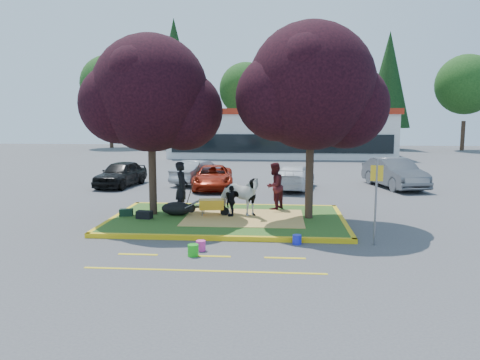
# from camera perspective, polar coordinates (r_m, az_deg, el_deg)

# --- Properties ---
(ground) EXTENTS (90.00, 90.00, 0.00)m
(ground) POSITION_cam_1_polar(r_m,az_deg,el_deg) (16.81, -1.56, -5.08)
(ground) COLOR #424244
(ground) RESTS_ON ground
(median_island) EXTENTS (8.00, 5.00, 0.15)m
(median_island) POSITION_cam_1_polar(r_m,az_deg,el_deg) (16.80, -1.56, -4.83)
(median_island) COLOR #234D18
(median_island) RESTS_ON ground
(curb_near) EXTENTS (8.30, 0.16, 0.15)m
(curb_near) POSITION_cam_1_polar(r_m,az_deg,el_deg) (14.31, -2.68, -7.09)
(curb_near) COLOR yellow
(curb_near) RESTS_ON ground
(curb_far) EXTENTS (8.30, 0.16, 0.15)m
(curb_far) POSITION_cam_1_polar(r_m,az_deg,el_deg) (19.31, -0.73, -3.16)
(curb_far) COLOR yellow
(curb_far) RESTS_ON ground
(curb_left) EXTENTS (0.16, 5.30, 0.15)m
(curb_left) POSITION_cam_1_polar(r_m,az_deg,el_deg) (17.70, -14.84, -4.44)
(curb_left) COLOR yellow
(curb_left) RESTS_ON ground
(curb_right) EXTENTS (0.16, 5.30, 0.15)m
(curb_right) POSITION_cam_1_polar(r_m,az_deg,el_deg) (16.86, 12.42, -4.97)
(curb_right) COLOR yellow
(curb_right) RESTS_ON ground
(straw_bedding) EXTENTS (4.20, 3.00, 0.01)m
(straw_bedding) POSITION_cam_1_polar(r_m,az_deg,el_deg) (16.73, 0.49, -4.60)
(straw_bedding) COLOR #E6B55F
(straw_bedding) RESTS_ON median_island
(tree_purple_left) EXTENTS (5.06, 4.20, 6.51)m
(tree_purple_left) POSITION_cam_1_polar(r_m,az_deg,el_deg) (17.30, -10.80, 9.69)
(tree_purple_left) COLOR black
(tree_purple_left) RESTS_ON median_island
(tree_purple_right) EXTENTS (5.30, 4.40, 6.82)m
(tree_purple_right) POSITION_cam_1_polar(r_m,az_deg,el_deg) (16.53, 8.75, 10.53)
(tree_purple_right) COLOR black
(tree_purple_right) RESTS_ON median_island
(fire_lane_stripe_a) EXTENTS (1.10, 0.12, 0.01)m
(fire_lane_stripe_a) POSITION_cam_1_polar(r_m,az_deg,el_deg) (13.21, -12.33, -8.85)
(fire_lane_stripe_a) COLOR yellow
(fire_lane_stripe_a) RESTS_ON ground
(fire_lane_stripe_b) EXTENTS (1.10, 0.12, 0.01)m
(fire_lane_stripe_b) POSITION_cam_1_polar(r_m,az_deg,el_deg) (12.78, -3.61, -9.25)
(fire_lane_stripe_b) COLOR yellow
(fire_lane_stripe_b) RESTS_ON ground
(fire_lane_stripe_c) EXTENTS (1.10, 0.12, 0.01)m
(fire_lane_stripe_c) POSITION_cam_1_polar(r_m,az_deg,el_deg) (12.66, 5.51, -9.44)
(fire_lane_stripe_c) COLOR yellow
(fire_lane_stripe_c) RESTS_ON ground
(fire_lane_long) EXTENTS (6.00, 0.10, 0.01)m
(fire_lane_long) POSITION_cam_1_polar(r_m,az_deg,el_deg) (11.66, -4.47, -10.97)
(fire_lane_long) COLOR yellow
(fire_lane_long) RESTS_ON ground
(retail_building) EXTENTS (20.40, 8.40, 4.40)m
(retail_building) POSITION_cam_1_polar(r_m,az_deg,el_deg) (44.30, 4.96, 5.84)
(retail_building) COLOR silver
(retail_building) RESTS_ON ground
(treeline) EXTENTS (46.58, 7.80, 14.63)m
(treeline) POSITION_cam_1_polar(r_m,az_deg,el_deg) (54.05, 4.15, 12.01)
(treeline) COLOR black
(treeline) RESTS_ON ground
(cow) EXTENTS (1.90, 1.41, 1.46)m
(cow) POSITION_cam_1_polar(r_m,az_deg,el_deg) (16.95, -0.14, -1.93)
(cow) COLOR white
(cow) RESTS_ON median_island
(calf) EXTENTS (1.25, 0.90, 0.49)m
(calf) POSITION_cam_1_polar(r_m,az_deg,el_deg) (17.29, -7.73, -3.46)
(calf) COLOR black
(calf) RESTS_ON median_island
(handler) EXTENTS (0.55, 0.76, 1.91)m
(handler) POSITION_cam_1_polar(r_m,az_deg,el_deg) (17.64, -7.12, -0.87)
(handler) COLOR black
(handler) RESTS_ON median_island
(visitor_a) EXTENTS (1.04, 1.11, 1.82)m
(visitor_a) POSITION_cam_1_polar(r_m,az_deg,el_deg) (18.15, 4.19, -0.73)
(visitor_a) COLOR #48141B
(visitor_a) RESTS_ON median_island
(visitor_b) EXTENTS (0.30, 0.67, 1.12)m
(visitor_b) POSITION_cam_1_polar(r_m,az_deg,el_deg) (16.85, -1.02, -2.58)
(visitor_b) COLOR black
(visitor_b) RESTS_ON median_island
(wheelbarrow) EXTENTS (1.59, 0.66, 0.60)m
(wheelbarrow) POSITION_cam_1_polar(r_m,az_deg,el_deg) (17.04, -3.48, -2.99)
(wheelbarrow) COLOR black
(wheelbarrow) RESTS_ON median_island
(gear_bag_dark) EXTENTS (0.58, 0.38, 0.27)m
(gear_bag_dark) POSITION_cam_1_polar(r_m,az_deg,el_deg) (16.92, -11.59, -4.17)
(gear_bag_dark) COLOR black
(gear_bag_dark) RESTS_ON median_island
(gear_bag_green) EXTENTS (0.50, 0.35, 0.25)m
(gear_bag_green) POSITION_cam_1_polar(r_m,az_deg,el_deg) (17.53, -13.70, -3.86)
(gear_bag_green) COLOR black
(gear_bag_green) RESTS_ON median_island
(sign_post) EXTENTS (0.35, 0.10, 2.53)m
(sign_post) POSITION_cam_1_polar(r_m,az_deg,el_deg) (14.06, 16.26, -1.47)
(sign_post) COLOR slate
(sign_post) RESTS_ON ground
(bucket_green) EXTENTS (0.37, 0.37, 0.32)m
(bucket_green) POSITION_cam_1_polar(r_m,az_deg,el_deg) (12.80, -5.74, -8.52)
(bucket_green) COLOR green
(bucket_green) RESTS_ON ground
(bucket_pink) EXTENTS (0.34, 0.34, 0.29)m
(bucket_pink) POSITION_cam_1_polar(r_m,az_deg,el_deg) (13.27, -4.80, -7.98)
(bucket_pink) COLOR #F937A8
(bucket_pink) RESTS_ON ground
(bucket_blue) EXTENTS (0.27, 0.27, 0.28)m
(bucket_blue) POSITION_cam_1_polar(r_m,az_deg,el_deg) (13.98, 6.96, -7.21)
(bucket_blue) COLOR #1B25DA
(bucket_blue) RESTS_ON ground
(car_black) EXTENTS (2.14, 4.19, 1.37)m
(car_black) POSITION_cam_1_polar(r_m,az_deg,el_deg) (25.85, -14.34, 0.75)
(car_black) COLOR black
(car_black) RESTS_ON ground
(car_silver) EXTENTS (2.73, 4.21, 1.31)m
(car_silver) POSITION_cam_1_polar(r_m,az_deg,el_deg) (26.19, -5.08, 0.99)
(car_silver) COLOR #96999E
(car_silver) RESTS_ON ground
(car_red) EXTENTS (2.48, 4.56, 1.21)m
(car_red) POSITION_cam_1_polar(r_m,az_deg,el_deg) (24.27, -3.31, 0.35)
(car_red) COLOR #9C200D
(car_red) RESTS_ON ground
(car_white) EXTENTS (2.45, 4.55, 1.25)m
(car_white) POSITION_cam_1_polar(r_m,az_deg,el_deg) (24.30, 6.66, 0.37)
(car_white) COLOR white
(car_white) RESTS_ON ground
(car_grey) EXTENTS (2.74, 4.96, 1.55)m
(car_grey) POSITION_cam_1_polar(r_m,az_deg,el_deg) (25.87, 18.32, 0.81)
(car_grey) COLOR #54565B
(car_grey) RESTS_ON ground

